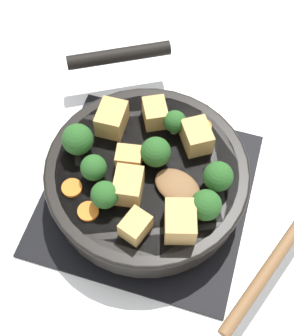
% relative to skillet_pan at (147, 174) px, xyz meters
% --- Properties ---
extents(ground_plane, '(2.40, 2.40, 0.00)m').
position_rel_skillet_pan_xyz_m(ground_plane, '(0.00, -0.00, -0.06)').
color(ground_plane, white).
extents(front_burner_grate, '(0.31, 0.31, 0.03)m').
position_rel_skillet_pan_xyz_m(front_burner_grate, '(0.00, -0.00, -0.04)').
color(front_burner_grate, black).
rests_on(front_burner_grate, ground_plane).
extents(skillet_pan, '(0.34, 0.40, 0.05)m').
position_rel_skillet_pan_xyz_m(skillet_pan, '(0.00, 0.00, 0.00)').
color(skillet_pan, black).
rests_on(skillet_pan, front_burner_grate).
extents(wooden_spoon, '(0.24, 0.24, 0.02)m').
position_rel_skillet_pan_xyz_m(wooden_spoon, '(0.14, -0.06, 0.03)').
color(wooden_spoon, brown).
rests_on(wooden_spoon, skillet_pan).
extents(tofu_cube_center_large, '(0.04, 0.05, 0.03)m').
position_rel_skillet_pan_xyz_m(tofu_cube_center_large, '(0.01, -0.10, 0.04)').
color(tofu_cube_center_large, tan).
rests_on(tofu_cube_center_large, skillet_pan).
extents(tofu_cube_near_handle, '(0.04, 0.05, 0.04)m').
position_rel_skillet_pan_xyz_m(tofu_cube_near_handle, '(-0.01, -0.05, 0.04)').
color(tofu_cube_near_handle, tan).
rests_on(tofu_cube_near_handle, skillet_pan).
extents(tofu_cube_east_chunk, '(0.04, 0.03, 0.03)m').
position_rel_skillet_pan_xyz_m(tofu_cube_east_chunk, '(-0.02, -0.00, 0.04)').
color(tofu_cube_east_chunk, tan).
rests_on(tofu_cube_east_chunk, skillet_pan).
extents(tofu_cube_west_chunk, '(0.05, 0.05, 0.03)m').
position_rel_skillet_pan_xyz_m(tofu_cube_west_chunk, '(-0.01, 0.08, 0.04)').
color(tofu_cube_west_chunk, tan).
rests_on(tofu_cube_west_chunk, skillet_pan).
extents(tofu_cube_back_piece, '(0.06, 0.06, 0.04)m').
position_rel_skillet_pan_xyz_m(tofu_cube_back_piece, '(0.06, 0.06, 0.04)').
color(tofu_cube_back_piece, tan).
rests_on(tofu_cube_back_piece, skillet_pan).
extents(tofu_cube_front_piece, '(0.04, 0.05, 0.04)m').
position_rel_skillet_pan_xyz_m(tofu_cube_front_piece, '(-0.07, 0.05, 0.04)').
color(tofu_cube_front_piece, tan).
rests_on(tofu_cube_front_piece, skillet_pan).
extents(tofu_cube_mid_small, '(0.05, 0.06, 0.04)m').
position_rel_skillet_pan_xyz_m(tofu_cube_mid_small, '(0.07, -0.08, 0.04)').
color(tofu_cube_mid_small, tan).
rests_on(tofu_cube_mid_small, skillet_pan).
extents(broccoli_floret_near_spoon, '(0.04, 0.04, 0.05)m').
position_rel_skillet_pan_xyz_m(broccoli_floret_near_spoon, '(0.01, 0.01, 0.05)').
color(broccoli_floret_near_spoon, '#709956').
rests_on(broccoli_floret_near_spoon, skillet_pan).
extents(broccoli_floret_center_top, '(0.04, 0.04, 0.05)m').
position_rel_skillet_pan_xyz_m(broccoli_floret_center_top, '(-0.10, 0.00, 0.05)').
color(broccoli_floret_center_top, '#709956').
rests_on(broccoli_floret_center_top, skillet_pan).
extents(broccoli_floret_east_rim, '(0.04, 0.04, 0.04)m').
position_rel_skillet_pan_xyz_m(broccoli_floret_east_rim, '(-0.06, -0.04, 0.05)').
color(broccoli_floret_east_rim, '#709956').
rests_on(broccoli_floret_east_rim, skillet_pan).
extents(broccoli_floret_west_rim, '(0.04, 0.04, 0.04)m').
position_rel_skillet_pan_xyz_m(broccoli_floret_west_rim, '(-0.04, -0.07, 0.05)').
color(broccoli_floret_west_rim, '#709956').
rests_on(broccoli_floret_west_rim, skillet_pan).
extents(broccoli_floret_north_edge, '(0.03, 0.03, 0.04)m').
position_rel_skillet_pan_xyz_m(broccoli_floret_north_edge, '(0.02, 0.07, 0.05)').
color(broccoli_floret_north_edge, '#709956').
rests_on(broccoli_floret_north_edge, skillet_pan).
extents(broccoli_floret_south_cluster, '(0.04, 0.04, 0.05)m').
position_rel_skillet_pan_xyz_m(broccoli_floret_south_cluster, '(0.10, -0.00, 0.05)').
color(broccoli_floret_south_cluster, '#709956').
rests_on(broccoli_floret_south_cluster, skillet_pan).
extents(broccoli_floret_mid_floret, '(0.04, 0.04, 0.05)m').
position_rel_skillet_pan_xyz_m(broccoli_floret_mid_floret, '(0.09, -0.05, 0.05)').
color(broccoli_floret_mid_floret, '#709956').
rests_on(broccoli_floret_mid_floret, skillet_pan).
extents(carrot_slice_orange_thin, '(0.02, 0.02, 0.01)m').
position_rel_skillet_pan_xyz_m(carrot_slice_orange_thin, '(0.06, 0.09, 0.03)').
color(carrot_slice_orange_thin, orange).
rests_on(carrot_slice_orange_thin, skillet_pan).
extents(carrot_slice_near_center, '(0.03, 0.03, 0.01)m').
position_rel_skillet_pan_xyz_m(carrot_slice_near_center, '(-0.09, -0.06, 0.03)').
color(carrot_slice_near_center, orange).
rests_on(carrot_slice_near_center, skillet_pan).
extents(carrot_slice_edge_slice, '(0.03, 0.03, 0.01)m').
position_rel_skillet_pan_xyz_m(carrot_slice_edge_slice, '(-0.05, -0.09, 0.03)').
color(carrot_slice_edge_slice, orange).
rests_on(carrot_slice_edge_slice, skillet_pan).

